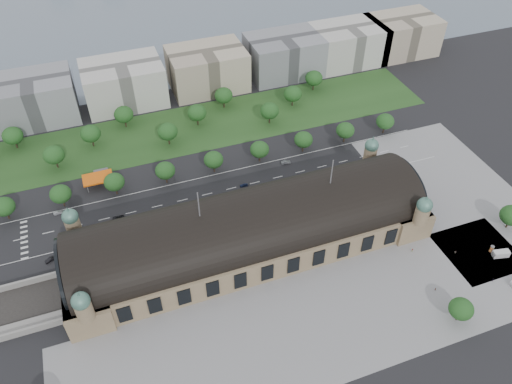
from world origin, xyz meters
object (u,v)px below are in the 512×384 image
object	(u,v)px
parked_car_2	(129,233)
pedestrian_2	(455,252)
bus_west	(181,215)
traffic_car_1	(58,212)
parked_car_5	(190,222)
pedestrian_5	(507,253)
parked_car_6	(134,238)
traffic_car_2	(118,218)
van_east	(500,254)
petrol_station	(100,176)
traffic_car_5	(286,162)
traffic_car_4	(244,185)
parked_car_1	(132,232)
parked_car_3	(134,238)
traffic_car_6	(354,167)
parked_car_4	(128,240)
bus_east	(269,194)
parked_car_0	(50,260)
pedestrian_4	(493,280)
pedestrian_0	(412,250)
advertising_column	(492,249)
pedestrian_1	(435,289)
bus_mid	(241,200)

from	to	relation	value
parked_car_2	pedestrian_2	bearing A→B (deg)	27.56
bus_west	pedestrian_2	xyz separation A→B (m)	(102.86, -59.86, -0.68)
traffic_car_1	parked_car_5	size ratio (longest dim) A/B	0.76
pedestrian_5	parked_car_6	bearing A→B (deg)	-144.43
traffic_car_2	van_east	distance (m)	164.55
petrol_station	parked_car_5	distance (m)	54.40
traffic_car_5	parked_car_6	distance (m)	85.07
traffic_car_4	parked_car_6	world-z (taller)	parked_car_6
traffic_car_1	parked_car_2	distance (m)	36.60
parked_car_1	parked_car_3	size ratio (longest dim) A/B	1.07
traffic_car_1	traffic_car_6	world-z (taller)	traffic_car_1
traffic_car_5	parked_car_3	world-z (taller)	traffic_car_5
parked_car_4	van_east	bearing A→B (deg)	34.24
parked_car_5	parked_car_6	bearing A→B (deg)	-123.84
traffic_car_2	parked_car_6	world-z (taller)	parked_car_6
parked_car_4	bus_east	xyz separation A→B (m)	(67.11, 6.00, 0.75)
parked_car_6	traffic_car_5	bearing A→B (deg)	74.44
parked_car_4	van_east	distance (m)	156.59
parked_car_0	pedestrian_4	distance (m)	179.11
pedestrian_4	parked_car_4	bearing A→B (deg)	-64.57
petrol_station	parked_car_3	world-z (taller)	petrol_station
parked_car_0	pedestrian_2	bearing A→B (deg)	48.88
pedestrian_0	traffic_car_5	bearing A→B (deg)	125.79
traffic_car_5	pedestrian_5	bearing A→B (deg)	-136.82
advertising_column	traffic_car_2	bearing A→B (deg)	153.10
parked_car_5	van_east	world-z (taller)	van_east
parked_car_6	van_east	size ratio (longest dim) A/B	0.74
van_east	pedestrian_2	distance (m)	18.00
traffic_car_2	pedestrian_4	bearing A→B (deg)	62.06
traffic_car_1	traffic_car_2	distance (m)	28.04
pedestrian_0	van_east	bearing A→B (deg)	-8.75
traffic_car_6	parked_car_6	distance (m)	112.15
pedestrian_5	petrol_station	bearing A→B (deg)	-155.99
traffic_car_1	traffic_car_6	size ratio (longest dim) A/B	0.92
pedestrian_1	bus_west	bearing A→B (deg)	69.80
pedestrian_0	pedestrian_2	xyz separation A→B (m)	(16.40, -6.94, 0.01)
parked_car_2	van_east	distance (m)	157.08
traffic_car_2	traffic_car_5	world-z (taller)	traffic_car_5
traffic_car_5	van_east	size ratio (longest dim) A/B	0.67
parked_car_0	traffic_car_6	bearing A→B (deg)	71.51
parked_car_6	parked_car_2	bearing A→B (deg)	170.23
petrol_station	bus_mid	distance (m)	70.44
traffic_car_6	pedestrian_1	xyz separation A→B (m)	(-5.99, -77.23, 0.14)
parked_car_4	bus_west	size ratio (longest dim) A/B	0.42
parked_car_2	van_east	bearing A→B (deg)	27.51
bus_east	bus_mid	bearing A→B (deg)	95.98
parked_car_1	parked_car_3	xyz separation A→B (m)	(0.43, -4.00, 0.10)
parked_car_1	parked_car_3	bearing A→B (deg)	-27.80
traffic_car_4	pedestrian_4	world-z (taller)	pedestrian_4
bus_west	van_east	bearing A→B (deg)	-115.13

